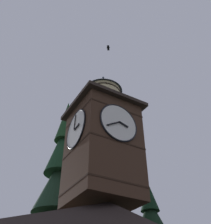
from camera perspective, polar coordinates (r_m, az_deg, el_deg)
name	(u,v)px	position (r m, az deg, el deg)	size (l,w,h in m)	color
clock_tower	(103,139)	(17.87, -0.60, -5.68)	(4.53, 4.53, 10.01)	#422B1E
pine_tree_behind	(56,220)	(22.10, -10.24, -21.38)	(6.03, 6.03, 19.22)	#473323
flying_bird_high	(108,48)	(25.61, 0.57, 13.32)	(0.50, 0.59, 0.16)	black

